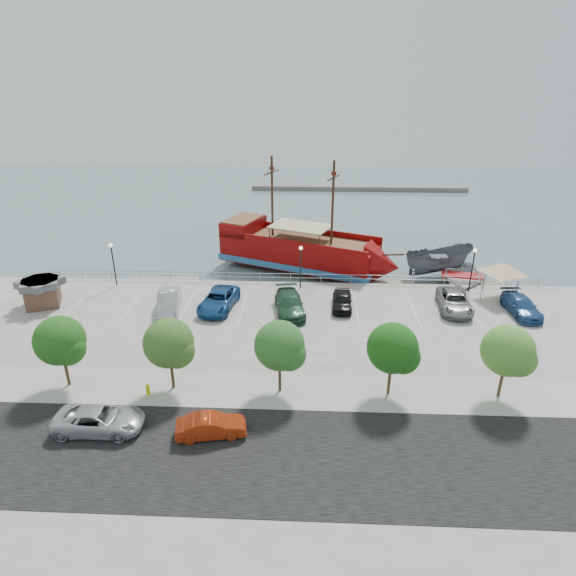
{
  "coord_description": "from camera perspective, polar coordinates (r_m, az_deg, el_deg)",
  "views": [
    {
      "loc": [
        0.67,
        -35.88,
        18.84
      ],
      "look_at": [
        -1.0,
        2.0,
        2.0
      ],
      "focal_mm": 30.0,
      "sensor_mm": 36.0,
      "label": 1
    }
  ],
  "objects": [
    {
      "name": "dock_mid",
      "position": [
        49.75,
        11.0,
        0.22
      ],
      "size": [
        7.1,
        2.75,
        0.4
      ],
      "primitive_type": "cube",
      "rotation": [
        0.0,
        0.0,
        0.11
      ],
      "color": "gray",
      "rests_on": "ground"
    },
    {
      "name": "fire_hydrant",
      "position": [
        32.72,
        -16.28,
        -11.43
      ],
      "size": [
        0.27,
        0.27,
        0.77
      ],
      "rotation": [
        0.0,
        0.0,
        0.18
      ],
      "color": "#E5E202",
      "rests_on": "sidewalk"
    },
    {
      "name": "street",
      "position": [
        27.4,
        0.45,
        -19.48
      ],
      "size": [
        100.0,
        8.0,
        0.04
      ],
      "primitive_type": "cube",
      "color": "black",
      "rests_on": "land_slab"
    },
    {
      "name": "street_van",
      "position": [
        30.63,
        -21.48,
        -14.31
      ],
      "size": [
        5.15,
        2.44,
        1.42
      ],
      "primitive_type": "imported",
      "rotation": [
        0.0,
        0.0,
        1.59
      ],
      "color": "#AAABAD",
      "rests_on": "street"
    },
    {
      "name": "parked_car_g",
      "position": [
        44.35,
        19.13,
        -1.51
      ],
      "size": [
        3.11,
        5.81,
        1.55
      ],
      "primitive_type": "imported",
      "rotation": [
        0.0,
        0.0,
        -0.1
      ],
      "color": "gray",
      "rests_on": "land_slab"
    },
    {
      "name": "tree_f",
      "position": [
        32.61,
        24.85,
        -6.98
      ],
      "size": [
        3.3,
        3.2,
        5.0
      ],
      "color": "#473321",
      "rests_on": "sidewalk"
    },
    {
      "name": "sidewalk",
      "position": [
        32.01,
        0.86,
        -12.08
      ],
      "size": [
        100.0,
        4.0,
        0.05
      ],
      "primitive_type": "cube",
      "color": "#A19C91",
      "rests_on": "land_slab"
    },
    {
      "name": "parked_car_b",
      "position": [
        43.09,
        -13.95,
        -1.51
      ],
      "size": [
        2.58,
        5.28,
        1.66
      ],
      "primitive_type": "imported",
      "rotation": [
        0.0,
        0.0,
        0.17
      ],
      "color": "#A4A6A9",
      "rests_on": "land_slab"
    },
    {
      "name": "shed",
      "position": [
        47.75,
        -27.12,
        -0.37
      ],
      "size": [
        3.88,
        3.88,
        2.47
      ],
      "rotation": [
        0.0,
        0.0,
        0.38
      ],
      "color": "brown",
      "rests_on": "land_slab"
    },
    {
      "name": "tree_c",
      "position": [
        31.31,
        -13.72,
        -6.58
      ],
      "size": [
        3.3,
        3.2,
        5.0
      ],
      "color": "#473321",
      "rests_on": "sidewalk"
    },
    {
      "name": "land_slab",
      "position": [
        24.5,
        -0.04,
        -28.59
      ],
      "size": [
        100.0,
        58.0,
        1.2
      ],
      "primitive_type": "cube",
      "color": "gray",
      "rests_on": "ground"
    },
    {
      "name": "parked_car_h",
      "position": [
        45.78,
        25.92,
        -1.93
      ],
      "size": [
        2.41,
        5.19,
        1.47
      ],
      "primitive_type": "imported",
      "rotation": [
        0.0,
        0.0,
        0.07
      ],
      "color": "#274D85",
      "rests_on": "land_slab"
    },
    {
      "name": "far_shore",
      "position": [
        93.41,
        8.38,
        11.69
      ],
      "size": [
        40.0,
        3.0,
        0.8
      ],
      "primitive_type": "cube",
      "color": "slate",
      "rests_on": "ground"
    },
    {
      "name": "tree_b",
      "position": [
        33.9,
        -25.23,
        -5.86
      ],
      "size": [
        3.3,
        3.2,
        5.0
      ],
      "color": "#473321",
      "rests_on": "sidewalk"
    },
    {
      "name": "lamp_post_left",
      "position": [
        48.97,
        -20.08,
        3.5
      ],
      "size": [
        0.36,
        0.36,
        4.28
      ],
      "color": "black",
      "rests_on": "land_slab"
    },
    {
      "name": "speedboat",
      "position": [
        52.28,
        19.9,
        1.07
      ],
      "size": [
        6.88,
        8.53,
        1.56
      ],
      "primitive_type": "imported",
      "rotation": [
        0.0,
        0.0,
        -0.22
      ],
      "color": "silver",
      "rests_on": "ground"
    },
    {
      "name": "street_sedan",
      "position": [
        28.64,
        -9.12,
        -15.85
      ],
      "size": [
        4.14,
        2.08,
        1.3
      ],
      "primitive_type": "imported",
      "rotation": [
        0.0,
        0.0,
        1.76
      ],
      "color": "#A32C0D",
      "rests_on": "street"
    },
    {
      "name": "patrol_boat",
      "position": [
        53.71,
        17.38,
        2.87
      ],
      "size": [
        8.37,
        5.22,
        3.03
      ],
      "primitive_type": "imported",
      "rotation": [
        0.0,
        0.0,
        1.88
      ],
      "color": "#4D5058",
      "rests_on": "ground"
    },
    {
      "name": "dock_east",
      "position": [
        51.9,
        20.96,
        0.04
      ],
      "size": [
        7.34,
        4.06,
        0.4
      ],
      "primitive_type": "cube",
      "rotation": [
        0.0,
        0.0,
        0.31
      ],
      "color": "gray",
      "rests_on": "ground"
    },
    {
      "name": "canopy_tent",
      "position": [
        47.52,
        24.28,
        2.73
      ],
      "size": [
        6.08,
        6.08,
        3.85
      ],
      "rotation": [
        0.0,
        0.0,
        -0.41
      ],
      "color": "slate",
      "rests_on": "land_slab"
    },
    {
      "name": "pirate_ship",
      "position": [
        52.34,
        2.74,
        4.14
      ],
      "size": [
        20.32,
        12.7,
        12.7
      ],
      "rotation": [
        0.0,
        0.0,
        -0.4
      ],
      "color": "#7C0605",
      "rests_on": "ground"
    },
    {
      "name": "lamp_post_right",
      "position": [
        47.79,
        21.1,
        2.85
      ],
      "size": [
        0.36,
        0.36,
        4.28
      ],
      "color": "black",
      "rests_on": "land_slab"
    },
    {
      "name": "parked_car_e",
      "position": [
        42.46,
        6.43,
        -1.47
      ],
      "size": [
        1.96,
        4.36,
        1.45
      ],
      "primitive_type": "imported",
      "rotation": [
        0.0,
        0.0,
        -0.06
      ],
      "color": "black",
      "rests_on": "land_slab"
    },
    {
      "name": "lamp_post_mid",
      "position": [
        45.27,
        1.52,
        3.38
      ],
      "size": [
        0.36,
        0.36,
        4.28
      ],
      "color": "black",
      "rests_on": "land_slab"
    },
    {
      "name": "tree_d",
      "position": [
        30.17,
        -0.74,
        -7.07
      ],
      "size": [
        3.3,
        3.2,
        5.0
      ],
      "color": "#473321",
      "rests_on": "sidewalk"
    },
    {
      "name": "seawall_railing",
      "position": [
        47.37,
        1.52,
        1.19
      ],
      "size": [
        50.0,
        0.06,
        1.0
      ],
      "color": "gray",
      "rests_on": "land_slab"
    },
    {
      "name": "ground",
      "position": [
        41.01,
        1.28,
        -5.0
      ],
      "size": [
        160.0,
        160.0,
        0.0
      ],
      "primitive_type": "plane",
      "color": "slate"
    },
    {
      "name": "tree_e",
      "position": [
        30.62,
        12.56,
        -7.2
      ],
      "size": [
        3.3,
        3.2,
        5.0
      ],
      "color": "#473321",
      "rests_on": "sidewalk"
    },
    {
      "name": "parked_car_d",
      "position": [
        41.35,
        0.19,
        -1.9
      ],
      "size": [
        3.14,
        5.91,
        1.63
      ],
      "primitive_type": "imported",
      "rotation": [
        0.0,
        0.0,
        0.16
      ],
      "color": "#21492F",
      "rests_on": "land_slab"
    },
    {
      "name": "dock_west",
      "position": [
        51.38,
        -14.55,
        0.68
      ],
      "size": [
        7.53,
        3.2,
        0.42
      ],
      "primitive_type": "cube",
      "rotation": [
        0.0,
        0.0,
        0.16
      ],
      "color": "gray",
      "rests_on": "ground"
    },
    {
      "name": "parked_car_c",
      "position": [
        42.53,
        -8.22,
        -1.43
      ],
      "size": [
        3.39,
        5.99,
        1.58
      ],
      "primitive_type": "imported",
      "rotation": [
        0.0,
        0.0,
        -0.14
      ],
      "color": "navy",
      "rests_on": "land_slab"
    }
  ]
}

